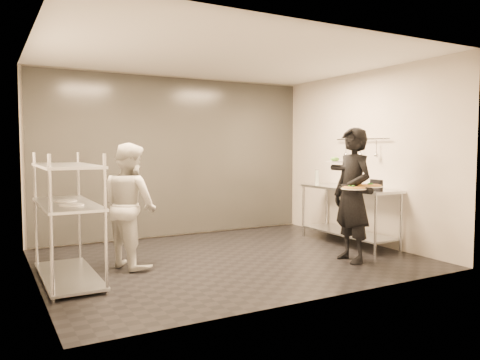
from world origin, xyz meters
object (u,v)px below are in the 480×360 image
pass_rack (67,215)px  pos_monitor (376,185)px  bottle_green (317,178)px  chef (130,205)px  bottle_clear (347,181)px  prep_counter (349,205)px  salad_plate (335,160)px  bottle_dark (317,177)px  waiter (352,195)px  pizza_plate_far (370,186)px  pizza_plate_near (354,188)px

pass_rack → pos_monitor: size_ratio=6.71×
pos_monitor → bottle_green: bearing=98.5°
chef → bottle_clear: size_ratio=8.64×
prep_counter → chef: 3.53m
salad_plate → bottle_dark: salad_plate is taller
chef → salad_plate: chef is taller
waiter → pizza_plate_far: bearing=37.1°
pass_rack → waiter: size_ratio=0.87×
bottle_dark → pizza_plate_near: bearing=-115.3°
waiter → bottle_clear: (0.79, 1.00, 0.10)m
bottle_green → pass_rack: bearing=-171.8°
chef → pass_rack: bearing=89.2°
pizza_plate_far → salad_plate: (-0.20, 0.48, 0.33)m
bottle_dark → waiter: bearing=-113.7°
waiter → bottle_clear: 1.27m
waiter → salad_plate: waiter is taller
pass_rack → prep_counter: 4.33m
prep_counter → bottle_dark: 0.90m
prep_counter → pos_monitor: 0.82m
pizza_plate_far → bottle_clear: bearing=60.9°
pass_rack → bottle_dark: pass_rack is taller
pizza_plate_near → bottle_green: 1.87m
pass_rack → pizza_plate_far: size_ratio=4.58×
waiter → pos_monitor: size_ratio=7.68×
bottle_clear → bottle_dark: size_ratio=0.75×
waiter → bottle_dark: waiter is taller
pizza_plate_far → bottle_clear: bottle_clear is taller
chef → bottle_dark: 3.55m
prep_counter → bottle_dark: (-0.02, 0.80, 0.42)m
pos_monitor → chef: bearing=170.2°
chef → pos_monitor: bearing=-123.6°
pizza_plate_near → pizza_plate_far: (0.27, -0.01, 0.02)m
salad_plate → pass_rack: bearing=169.4°
waiter → pos_monitor: (0.66, 0.22, 0.09)m
pizza_plate_far → prep_counter: bearing=59.8°
pass_rack → bottle_dark: (4.31, 0.80, 0.28)m
pos_monitor → salad_plate: bearing=-179.4°
bottle_clear → bottle_dark: bottle_dark is taller
prep_counter → bottle_green: size_ratio=7.01×
chef → pos_monitor: 3.54m
bottle_green → bottle_clear: bearing=-71.1°
waiter → bottle_dark: size_ratio=7.30×
pizza_plate_far → pos_monitor: size_ratio=1.46×
pizza_plate_far → bottle_dark: bottle_dark is taller
pass_rack → prep_counter: bearing=0.0°
prep_counter → pos_monitor: pos_monitor is taller
chef → bottle_green: chef is taller
waiter → pizza_plate_far: waiter is taller
salad_plate → pos_monitor: size_ratio=1.10×
waiter → bottle_green: (0.60, 1.53, 0.13)m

